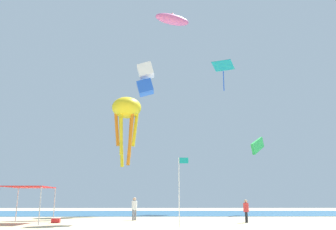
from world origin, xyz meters
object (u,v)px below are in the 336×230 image
kite_inflatable_pink (172,19)px  kite_parafoil_green (258,146)px  canopy_tent (29,188)px  kite_octopus_yellow (126,111)px  person_near_tent (246,209)px  kite_diamond_teal (223,67)px  kite_box_white (145,79)px  person_leftmost (134,207)px  cooler_box (56,220)px  banner_flag (180,185)px

kite_inflatable_pink → kite_parafoil_green: bearing=-18.4°
canopy_tent → kite_octopus_yellow: size_ratio=0.43×
person_near_tent → kite_parafoil_green: size_ratio=0.44×
person_near_tent → kite_diamond_teal: (2.86, 21.95, 19.30)m
canopy_tent → person_near_tent: canopy_tent is taller
kite_diamond_teal → kite_octopus_yellow: size_ratio=0.53×
person_near_tent → kite_box_white: (-7.40, 1.96, 10.36)m
kite_diamond_teal → kite_octopus_yellow: kite_diamond_teal is taller
person_leftmost → kite_octopus_yellow: (-1.75, 9.20, 10.13)m
kite_parafoil_green → cooler_box: bearing=-19.1°
kite_diamond_teal → kite_inflatable_pink: size_ratio=0.87×
banner_flag → kite_diamond_teal: bearing=73.5°
kite_parafoil_green → kite_box_white: size_ratio=1.30×
person_near_tent → banner_flag: size_ratio=0.39×
kite_inflatable_pink → kite_octopus_yellow: bearing=174.4°
kite_octopus_yellow → kite_diamond_teal: bearing=31.4°
canopy_tent → cooler_box: (1.87, 0.47, -2.17)m
kite_octopus_yellow → kite_box_white: bearing=-82.0°
kite_parafoil_green → kite_octopus_yellow: (-15.06, -2.27, 3.48)m
kite_inflatable_pink → cooler_box: bearing=-144.3°
cooler_box → kite_diamond_teal: size_ratio=0.14×
person_leftmost → banner_flag: banner_flag is taller
canopy_tent → person_near_tent: (15.27, 0.49, -1.40)m
canopy_tent → kite_parafoil_green: size_ratio=0.90×
banner_flag → kite_diamond_teal: 32.69m
person_leftmost → kite_octopus_yellow: bearing=40.7°
kite_box_white → kite_inflatable_pink: (2.67, 11.96, 12.02)m
person_near_tent → kite_parafoil_green: 16.90m
person_near_tent → person_leftmost: size_ratio=0.91×
kite_diamond_teal → kite_inflatable_pink: 11.46m
cooler_box → kite_box_white: (6.00, 1.98, 11.13)m
person_leftmost → banner_flag: size_ratio=0.43×
cooler_box → kite_inflatable_pink: 28.37m
person_near_tent → kite_box_white: size_ratio=0.57×
canopy_tent → kite_parafoil_green: bearing=36.5°
person_leftmost → banner_flag: bearing=-126.7°
person_leftmost → cooler_box: bearing=151.1°
kite_parafoil_green → kite_diamond_teal: bearing=-130.0°
banner_flag → cooler_box: banner_flag is taller
cooler_box → kite_box_white: size_ratio=0.20×
kite_parafoil_green → kite_inflatable_pink: bearing=-53.3°
kite_octopus_yellow → cooler_box: bearing=-111.3°
kite_octopus_yellow → kite_inflatable_pink: bearing=11.3°
person_leftmost → kite_inflatable_pink: bearing=12.3°
kite_box_white → kite_octopus_yellow: 10.69m
person_near_tent → kite_diamond_teal: kite_diamond_teal is taller
kite_octopus_yellow → person_near_tent: bearing=-56.8°
person_near_tent → kite_octopus_yellow: kite_octopus_yellow is taller
kite_box_white → kite_octopus_yellow: size_ratio=0.36×
kite_diamond_teal → banner_flag: bearing=96.9°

